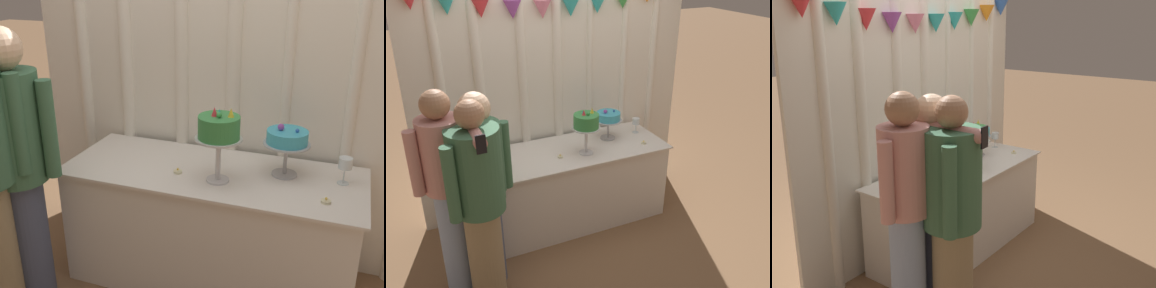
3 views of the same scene
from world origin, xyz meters
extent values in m
plane|color=#846042|center=(0.00, 0.00, 0.00)|extent=(24.00, 24.00, 0.00)
cube|color=white|center=(0.00, 0.51, 1.25)|extent=(2.80, 0.04, 2.49)
cylinder|color=white|center=(-1.08, 0.49, 1.25)|extent=(0.08, 0.08, 2.49)
cylinder|color=white|center=(-0.75, 0.49, 1.25)|extent=(0.09, 0.09, 2.49)
cylinder|color=white|center=(-0.34, 0.49, 1.25)|extent=(0.09, 0.09, 2.49)
cylinder|color=white|center=(0.01, 0.49, 1.25)|extent=(0.09, 0.09, 2.49)
cylinder|color=white|center=(0.35, 0.49, 1.25)|extent=(0.06, 0.06, 2.49)
cylinder|color=white|center=(0.73, 0.49, 1.25)|extent=(0.07, 0.07, 2.49)
cube|color=white|center=(0.00, 0.10, 0.38)|extent=(1.73, 0.66, 0.76)
cube|color=white|center=(0.00, 0.10, 0.76)|extent=(1.78, 0.71, 0.01)
cylinder|color=silver|center=(0.07, -0.02, 0.78)|extent=(0.13, 0.13, 0.01)
cylinder|color=silver|center=(0.07, -0.02, 0.90)|extent=(0.03, 0.03, 0.24)
cylinder|color=silver|center=(0.07, -0.02, 1.03)|extent=(0.26, 0.26, 0.01)
cylinder|color=#388E47|center=(0.07, -0.02, 1.09)|extent=(0.23, 0.23, 0.12)
cone|color=yellow|center=(0.13, -0.01, 1.18)|extent=(0.03, 0.03, 0.05)
cone|color=#2DB2B7|center=(0.06, 0.03, 1.17)|extent=(0.02, 0.02, 0.03)
cone|color=#DB333D|center=(0.05, -0.02, 1.18)|extent=(0.03, 0.03, 0.05)
sphere|color=green|center=(0.08, -0.04, 1.17)|extent=(0.03, 0.03, 0.03)
cylinder|color=#B2B2B7|center=(0.41, 0.19, 0.78)|extent=(0.15, 0.15, 0.01)
cylinder|color=#B2B2B7|center=(0.41, 0.19, 0.87)|extent=(0.02, 0.02, 0.18)
cylinder|color=#B2B2B7|center=(0.41, 0.19, 0.97)|extent=(0.27, 0.27, 0.01)
cylinder|color=#3DB2D1|center=(0.41, 0.19, 1.01)|extent=(0.23, 0.23, 0.07)
sphere|color=blue|center=(0.47, 0.18, 1.06)|extent=(0.02, 0.02, 0.02)
sphere|color=purple|center=(0.37, 0.18, 1.07)|extent=(0.04, 0.04, 0.04)
cylinder|color=silver|center=(0.74, 0.19, 0.77)|extent=(0.06, 0.06, 0.00)
cylinder|color=silver|center=(0.74, 0.19, 0.82)|extent=(0.01, 0.01, 0.09)
cylinder|color=silver|center=(0.74, 0.19, 0.90)|extent=(0.07, 0.07, 0.06)
cylinder|color=beige|center=(-0.18, 0.00, 0.78)|extent=(0.05, 0.05, 0.01)
sphere|color=#F9CC4C|center=(-0.18, 0.00, 0.80)|extent=(0.01, 0.01, 0.01)
cylinder|color=beige|center=(0.67, -0.07, 0.78)|extent=(0.05, 0.05, 0.02)
sphere|color=#F9CC4C|center=(0.67, -0.07, 0.80)|extent=(0.01, 0.01, 0.01)
cylinder|color=#4C5675|center=(-0.98, -0.41, 0.39)|extent=(0.29, 0.29, 0.79)
cylinder|color=#3D6B4C|center=(-0.98, -0.41, 1.10)|extent=(0.40, 0.40, 0.62)
cylinder|color=#3D6B4C|center=(-0.77, -0.36, 1.09)|extent=(0.08, 0.08, 0.54)
cylinder|color=#3D6B4C|center=(-0.86, -0.50, 1.15)|extent=(0.08, 0.08, 0.54)
camera|label=1|loc=(0.72, -2.21, 1.91)|focal=41.90mm
camera|label=2|loc=(-1.46, -3.14, 2.53)|focal=39.17mm
camera|label=3|loc=(-3.06, -2.17, 2.11)|focal=42.56mm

